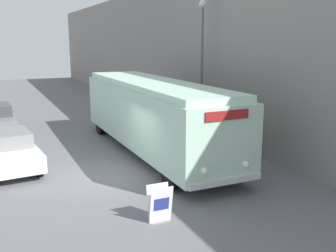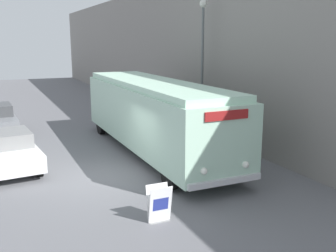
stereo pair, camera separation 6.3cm
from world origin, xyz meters
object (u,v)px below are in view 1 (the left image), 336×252
object	(u,v)px
sign_board	(160,204)
parked_car_near	(9,150)
streetlamp	(202,51)
vintage_bus	(153,113)

from	to	relation	value
sign_board	parked_car_near	world-z (taller)	parked_car_near
sign_board	streetlamp	bearing A→B (deg)	54.10
vintage_bus	streetlamp	distance (m)	4.22
streetlamp	vintage_bus	bearing A→B (deg)	-156.75
vintage_bus	streetlamp	size ratio (longest dim) A/B	1.74
streetlamp	sign_board	bearing A→B (deg)	-125.90
streetlamp	parked_car_near	distance (m)	9.68
sign_board	parked_car_near	bearing A→B (deg)	117.81
vintage_bus	streetlamp	xyz separation A→B (m)	(3.10, 1.33, 2.53)
parked_car_near	streetlamp	bearing A→B (deg)	2.21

